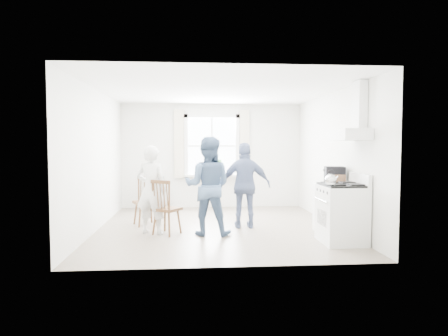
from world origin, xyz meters
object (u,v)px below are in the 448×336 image
stereo_stack (335,175)px  person_left (152,190)px  person_right (245,185)px  low_cabinet (331,208)px  person_mid (208,186)px  windsor_chair_b (163,201)px  windsor_chair_a (147,195)px  gas_stove (342,213)px

stereo_stack → person_left: bearing=175.6°
person_left → person_right: size_ratio=0.97×
low_cabinet → person_mid: (-2.20, 0.04, 0.41)m
person_left → person_mid: bearing=-171.2°
person_left → low_cabinet: bearing=-165.6°
low_cabinet → person_right: 1.62m
windsor_chair_b → person_right: person_right is taller
windsor_chair_a → windsor_chair_b: (0.37, -0.84, -0.00)m
person_mid → gas_stove: bearing=172.1°
windsor_chair_a → person_mid: person_mid is taller
stereo_stack → person_mid: 2.24m
gas_stove → windsor_chair_b: (-2.91, 0.75, 0.11)m
person_mid → stereo_stack: bearing=-171.1°
stereo_stack → person_left: person_left is taller
windsor_chair_b → person_left: person_left is taller
low_cabinet → windsor_chair_b: (-2.98, 0.05, 0.15)m
low_cabinet → windsor_chair_b: 2.98m
person_right → person_mid: bearing=39.0°
person_mid → person_right: size_ratio=1.06×
low_cabinet → person_mid: size_ratio=0.52×
stereo_stack → person_left: (-3.22, 0.25, -0.26)m
windsor_chair_a → person_mid: (1.15, -0.85, 0.26)m
windsor_chair_a → stereo_stack: bearing=-15.5°
stereo_stack → gas_stove: bearing=-99.2°
person_left → person_mid: person_mid is taller
gas_stove → low_cabinet: 0.70m
gas_stove → person_mid: bearing=160.9°
windsor_chair_b → low_cabinet: bearing=-0.9°
person_left → person_right: (1.72, 0.38, 0.03)m
low_cabinet → person_left: (-3.19, 0.20, 0.34)m
stereo_stack → person_left: size_ratio=0.24×
gas_stove → person_right: 1.92m
low_cabinet → person_right: (-1.47, 0.58, 0.36)m
stereo_stack → person_right: person_right is taller
windsor_chair_b → person_right: (1.51, 0.53, 0.21)m
stereo_stack → windsor_chair_a: (-3.39, 0.94, -0.45)m
stereo_stack → person_mid: bearing=177.7°
windsor_chair_b → person_mid: person_mid is taller
stereo_stack → person_mid: person_mid is taller
gas_stove → person_right: person_right is taller
gas_stove → person_right: (-1.40, 1.28, 0.33)m
gas_stove → person_mid: 2.28m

